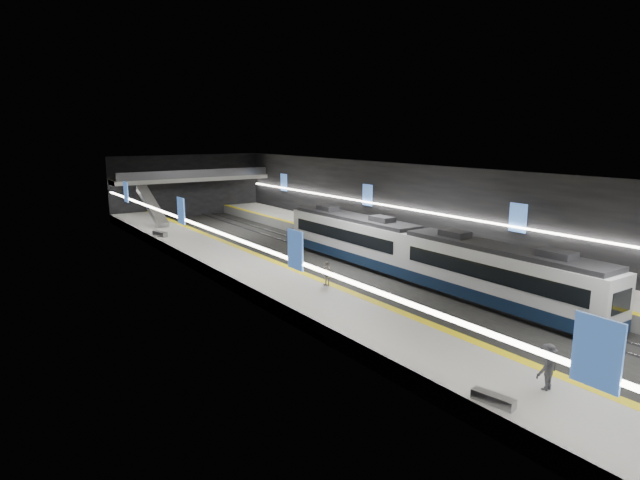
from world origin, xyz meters
TOP-DOWN VIEW (x-y plane):
  - ground at (0.00, 0.00)m, footprint 70.00×70.00m
  - ceiling at (0.00, 0.00)m, footprint 20.00×70.00m
  - wall_left at (-10.00, 0.00)m, footprint 0.04×70.00m
  - wall_right at (10.00, 0.00)m, footprint 0.04×70.00m
  - wall_back at (0.00, 35.00)m, footprint 20.00×0.04m
  - platform_left at (-7.50, 0.00)m, footprint 5.00×70.00m
  - tile_surface_left at (-7.50, 0.00)m, footprint 5.00×70.00m
  - tactile_strip_left at (-5.30, 0.00)m, footprint 0.60×70.00m
  - platform_right at (7.50, 0.00)m, footprint 5.00×70.00m
  - tile_surface_right at (7.50, 0.00)m, footprint 5.00×70.00m
  - tactile_strip_right at (5.30, 0.00)m, footprint 0.60×70.00m
  - rails at (-0.00, 0.00)m, footprint 6.52×70.00m
  - train at (2.50, -4.68)m, footprint 2.69×30.04m
  - ad_posters at (-0.00, 1.00)m, footprint 19.94×53.50m
  - cove_light_left at (-9.80, 0.00)m, footprint 0.25×68.60m
  - cove_light_right at (9.80, 0.00)m, footprint 0.25×68.60m
  - mezzanine_bridge at (0.00, 32.93)m, footprint 20.00×3.00m
  - escalator at (-7.50, 26.00)m, footprint 1.20×7.50m
  - bench_left_near at (-9.50, -21.20)m, footprint 0.76×1.68m
  - bench_left_far at (-9.29, 17.96)m, footprint 0.97×1.97m
  - bench_right_far at (8.87, 3.63)m, footprint 0.99×1.65m
  - passenger_right_b at (6.87, -6.11)m, footprint 1.15×1.20m
  - passenger_left_a at (-5.67, -4.95)m, footprint 0.65×1.00m
  - passenger_left_b at (-6.86, -21.62)m, footprint 1.22×0.72m

SIDE VIEW (x-z plane):
  - ground at x=0.00m, z-range 0.00..0.00m
  - rails at x=0.00m, z-range 0.00..0.12m
  - platform_left at x=-7.50m, z-range 0.00..1.00m
  - platform_right at x=7.50m, z-range 0.00..1.00m
  - tile_surface_left at x=-7.50m, z-range 1.00..1.02m
  - tile_surface_right at x=7.50m, z-range 1.00..1.02m
  - tactile_strip_left at x=-5.30m, z-range 1.01..1.03m
  - tactile_strip_right at x=5.30m, z-range 1.01..1.03m
  - bench_right_far at x=8.87m, z-range 1.00..1.39m
  - bench_left_near at x=-9.50m, z-range 1.00..1.40m
  - bench_left_far at x=-9.29m, z-range 1.00..1.46m
  - passenger_left_a at x=-5.67m, z-range 1.00..2.59m
  - passenger_left_b at x=-6.86m, z-range 1.00..2.87m
  - passenger_right_b at x=6.87m, z-range 1.00..2.95m
  - train at x=2.50m, z-range 0.40..4.00m
  - escalator at x=-7.50m, z-range 0.94..4.86m
  - cove_light_left at x=-9.80m, z-range 3.74..3.86m
  - cove_light_right at x=9.80m, z-range 3.74..3.86m
  - wall_left at x=-10.00m, z-range 0.00..8.00m
  - wall_right at x=10.00m, z-range 0.00..8.00m
  - wall_back at x=0.00m, z-range 0.00..8.00m
  - ad_posters at x=0.00m, z-range 3.40..5.60m
  - mezzanine_bridge at x=0.00m, z-range 4.29..5.79m
  - ceiling at x=0.00m, z-range 7.98..8.02m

